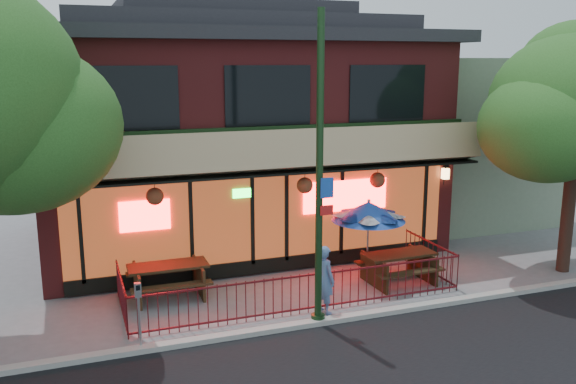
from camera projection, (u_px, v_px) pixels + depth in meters
name	position (u px, v px, depth m)	size (l,w,h in m)	color
ground	(311.00, 316.00, 14.42)	(80.00, 80.00, 0.00)	gray
curb	(320.00, 322.00, 13.95)	(80.00, 0.25, 0.12)	#999993
restaurant_building	(232.00, 116.00, 20.08)	(12.96, 9.49, 8.05)	maroon
neighbor_building	(451.00, 137.00, 23.85)	(6.00, 7.00, 6.00)	slate
patio_fence	(304.00, 284.00, 14.75)	(8.44, 2.62, 1.00)	#4F1016
street_light	(319.00, 189.00, 13.38)	(0.43, 0.32, 7.00)	black
picnic_table_left	(168.00, 276.00, 15.49)	(2.01, 1.55, 0.86)	#3D2A16
picnic_table_right	(399.00, 263.00, 16.48)	(2.01, 1.56, 0.84)	#2F2110
patio_umbrella	(369.00, 211.00, 16.40)	(2.00, 2.00, 2.28)	gray
pedestrian	(324.00, 279.00, 14.46)	(0.61, 0.40, 1.67)	#5272A5
parking_meter_near	(139.00, 305.00, 12.51)	(0.14, 0.12, 1.48)	#94979C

